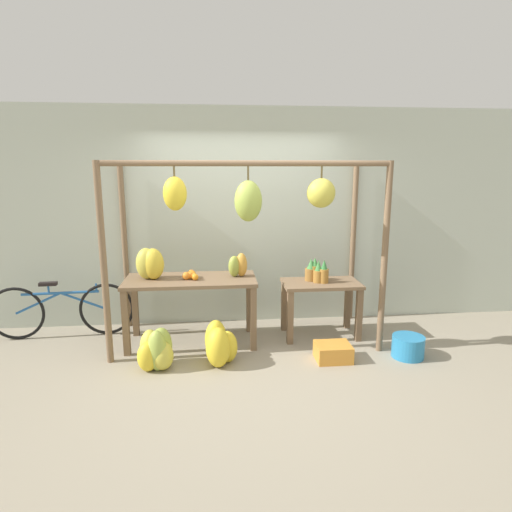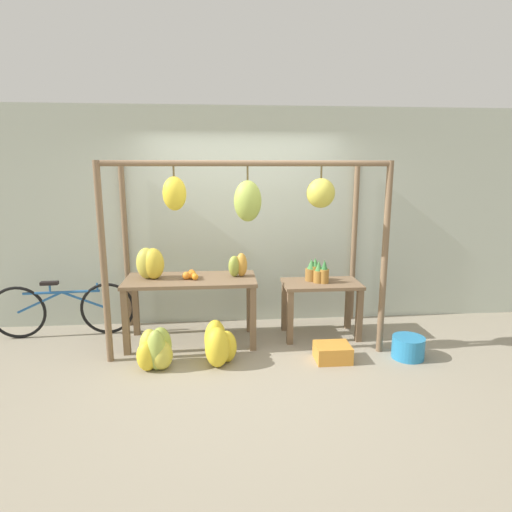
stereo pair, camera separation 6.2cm
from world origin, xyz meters
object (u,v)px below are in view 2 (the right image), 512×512
banana_pile_ground_left (156,350)px  fruit_crate_white (333,352)px  pineapple_cluster (316,272)px  parked_bicycle (63,309)px  orange_pile (191,275)px  banana_pile_ground_right (219,344)px  blue_bucket (408,347)px  banana_pile_on_table (150,263)px  papaya_pile (238,265)px

banana_pile_ground_left → fruit_crate_white: (1.87, 0.01, -0.10)m
pineapple_cluster → parked_bicycle: (-3.09, 0.21, -0.46)m
orange_pile → banana_pile_ground_right: 0.89m
banana_pile_ground_left → fruit_crate_white: banana_pile_ground_left is taller
pineapple_cluster → orange_pile: bearing=-174.8°
banana_pile_ground_right → parked_bicycle: bearing=154.4°
banana_pile_ground_right → parked_bicycle: 2.11m
orange_pile → blue_bucket: 2.55m
banana_pile_on_table → fruit_crate_white: size_ratio=0.97×
banana_pile_ground_right → fruit_crate_white: (1.22, -0.05, -0.12)m
banana_pile_on_table → banana_pile_ground_right: (0.77, -0.60, -0.76)m
orange_pile → parked_bicycle: bearing=167.6°
parked_bicycle → fruit_crate_white: bearing=-17.1°
banana_pile_ground_left → blue_bucket: bearing=0.0°
orange_pile → pineapple_cluster: 1.51m
orange_pile → papaya_pile: size_ratio=0.77×
pineapple_cluster → parked_bicycle: 3.13m
parked_bicycle → banana_pile_on_table: bearing=-15.4°
parked_bicycle → banana_pile_ground_left: bearing=-37.9°
orange_pile → blue_bucket: (2.37, -0.62, -0.71)m
orange_pile → pineapple_cluster: size_ratio=0.75×
banana_pile_on_table → orange_pile: bearing=-4.6°
banana_pile_ground_left → banana_pile_ground_right: banana_pile_ground_right is taller
orange_pile → parked_bicycle: 1.70m
fruit_crate_white → papaya_pile: (-0.98, 0.67, 0.83)m
parked_bicycle → blue_bucket: bearing=-13.7°
banana_pile_on_table → papaya_pile: size_ratio=1.30×
pineapple_cluster → fruit_crate_white: 1.03m
fruit_crate_white → blue_bucket: (0.84, -0.00, 0.03)m
banana_pile_on_table → banana_pile_ground_right: size_ratio=0.69×
banana_pile_on_table → pineapple_cluster: (1.96, 0.10, -0.17)m
banana_pile_on_table → parked_bicycle: size_ratio=0.21×
banana_pile_ground_right → papaya_pile: size_ratio=1.88×
banana_pile_on_table → banana_pile_ground_right: banana_pile_on_table is taller
banana_pile_ground_left → fruit_crate_white: bearing=0.2°
blue_bucket → orange_pile: bearing=165.4°
banana_pile_ground_left → banana_pile_ground_right: size_ratio=0.84×
pineapple_cluster → papaya_pile: 0.97m
banana_pile_ground_left → blue_bucket: 2.71m
blue_bucket → papaya_pile: bearing=159.6°
banana_pile_ground_left → papaya_pile: 1.34m
orange_pile → banana_pile_ground_right: bearing=-61.3°
banana_pile_on_table → papaya_pile: bearing=1.3°
fruit_crate_white → papaya_pile: size_ratio=1.34×
banana_pile_ground_right → blue_bucket: size_ratio=1.51×
banana_pile_on_table → banana_pile_ground_left: bearing=-79.9°
banana_pile_on_table → blue_bucket: 3.03m
fruit_crate_white → orange_pile: bearing=158.2°
fruit_crate_white → blue_bucket: bearing=-0.3°
parked_bicycle → papaya_pile: 2.23m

